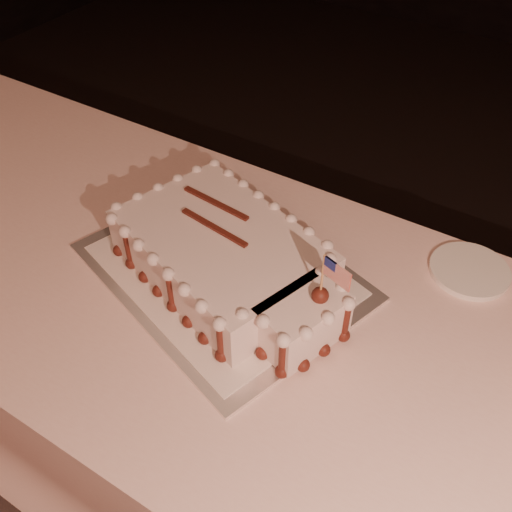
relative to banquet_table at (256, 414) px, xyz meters
The scene contains 5 objects.
banquet_table is the anchor object (origin of this frame).
cake_board 0.40m from the banquet_table, 157.20° to the left, with size 0.53×0.40×0.01m, color silver.
doily 0.40m from the banquet_table, 157.20° to the left, with size 0.48×0.36×0.00m, color white.
sheet_cake 0.44m from the banquet_table, 155.62° to the left, with size 0.53×0.39×0.20m.
side_plate 0.58m from the banquet_table, 44.73° to the left, with size 0.16×0.16×0.01m, color white.
Camera 1 is at (0.38, -0.01, 1.57)m, focal length 40.00 mm.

